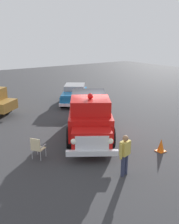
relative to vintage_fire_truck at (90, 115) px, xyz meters
name	(u,v)px	position (x,y,z in m)	size (l,w,h in m)	color
ground_plane	(94,131)	(-0.47, 0.63, -1.20)	(60.00, 60.00, 0.00)	#333335
vintage_fire_truck	(90,115)	(0.00, 0.00, 0.00)	(6.18, 5.03, 2.59)	black
classic_hot_rod	(74,94)	(-6.47, 2.95, -0.45)	(4.60, 4.08, 1.46)	black
lawn_chair_near_truck	(92,107)	(-2.87, 2.13, -0.61)	(0.65, 0.65, 1.02)	#B7BABF
lawn_chair_by_car	(37,147)	(0.95, -3.47, -0.61)	(0.68, 0.68, 1.02)	#B7BABF
spectator_seated	(91,105)	(-2.99, 2.19, -0.50)	(0.64, 0.56, 1.29)	#383842
spectator_standing	(125,153)	(4.13, -1.19, -0.23)	(0.36, 0.64, 1.68)	#2D334C
traffic_cone	(161,145)	(3.53, 1.67, -0.89)	(0.40, 0.40, 0.64)	orange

